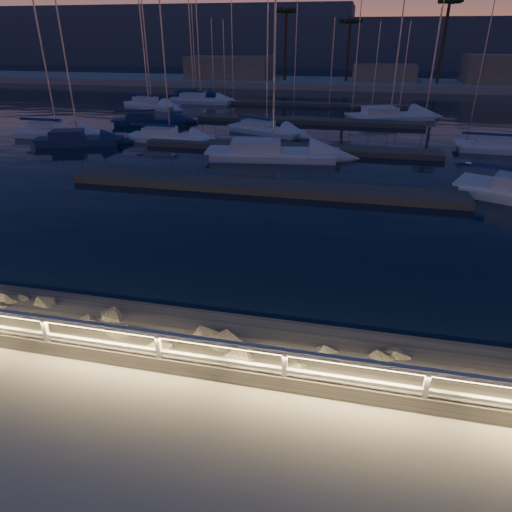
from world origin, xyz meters
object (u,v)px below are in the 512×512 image
object	(u,v)px
sailboat_j	(148,120)
sailboat_n	(199,100)
sailboat_a	(76,139)
sailboat_e	(55,132)
sailboat_f	(168,136)
sailboat_k	(388,115)
sailboat_c	(269,152)
sailboat_m	(192,95)
guard_rail	(116,336)
sailboat_l	(509,147)
sailboat_i	(150,104)
sailboat_g	(265,129)

from	to	relation	value
sailboat_j	sailboat_n	size ratio (longest dim) A/B	0.90
sailboat_a	sailboat_e	distance (m)	4.08
sailboat_f	sailboat_k	bearing A→B (deg)	41.35
sailboat_e	sailboat_n	size ratio (longest dim) A/B	0.92
sailboat_c	sailboat_f	world-z (taller)	sailboat_c
sailboat_c	sailboat_f	distance (m)	9.96
sailboat_c	sailboat_m	world-z (taller)	sailboat_c
sailboat_a	sailboat_j	size ratio (longest dim) A/B	0.92
sailboat_f	sailboat_n	distance (m)	22.81
sailboat_e	sailboat_m	xyz separation A→B (m)	(2.23, 27.58, -0.01)
guard_rail	sailboat_c	distance (m)	23.17
guard_rail	sailboat_n	bearing A→B (deg)	106.98
sailboat_k	sailboat_n	size ratio (longest dim) A/B	1.11
sailboat_l	sailboat_e	bearing A→B (deg)	-172.30
sailboat_a	sailboat_j	distance (m)	9.91
sailboat_l	sailboat_n	xyz separation A→B (m)	(-31.08, 20.26, 0.05)
sailboat_a	sailboat_f	bearing A→B (deg)	3.78
guard_rail	sailboat_k	xyz separation A→B (m)	(7.78, 41.81, -0.91)
sailboat_m	sailboat_n	world-z (taller)	sailboat_n
sailboat_a	sailboat_j	world-z (taller)	sailboat_j
sailboat_k	sailboat_m	bearing A→B (deg)	133.30
sailboat_e	sailboat_f	distance (m)	9.95
sailboat_i	sailboat_k	xyz separation A→B (m)	(27.01, -2.12, 0.01)
sailboat_f	sailboat_j	distance (m)	8.55
sailboat_a	sailboat_l	bearing A→B (deg)	-11.01
sailboat_j	sailboat_m	size ratio (longest dim) A/B	1.00
sailboat_a	sailboat_m	size ratio (longest dim) A/B	0.92
sailboat_e	sailboat_c	bearing A→B (deg)	-9.57
sailboat_l	sailboat_m	size ratio (longest dim) A/B	1.09
sailboat_n	sailboat_i	bearing A→B (deg)	-130.49
guard_rail	sailboat_e	world-z (taller)	sailboat_e
guard_rail	sailboat_m	bearing A→B (deg)	108.12
sailboat_f	sailboat_k	size ratio (longest dim) A/B	0.77
sailboat_f	sailboat_l	size ratio (longest dim) A/B	0.88
sailboat_c	sailboat_j	distance (m)	17.82
sailboat_e	sailboat_m	world-z (taller)	sailboat_e
guard_rail	sailboat_a	xyz separation A→B (m)	(-16.54, 24.26, -0.96)
guard_rail	sailboat_a	distance (m)	29.38
sailboat_i	sailboat_k	size ratio (longest dim) A/B	0.84
sailboat_a	sailboat_j	bearing A→B (deg)	61.31
sailboat_l	sailboat_n	bearing A→B (deg)	150.61
sailboat_g	sailboat_j	xyz separation A→B (m)	(-11.91, 1.95, 0.02)
sailboat_g	sailboat_i	size ratio (longest dim) A/B	0.96
sailboat_i	sailboat_n	size ratio (longest dim) A/B	0.93
sailboat_e	sailboat_n	xyz separation A→B (m)	(4.88, 22.77, -0.00)
sailboat_g	sailboat_n	distance (m)	21.00
sailboat_a	sailboat_l	distance (m)	32.91
sailboat_j	sailboat_c	bearing A→B (deg)	-58.95
sailboat_l	guard_rail	bearing A→B (deg)	-115.20
sailboat_g	sailboat_m	distance (m)	26.46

